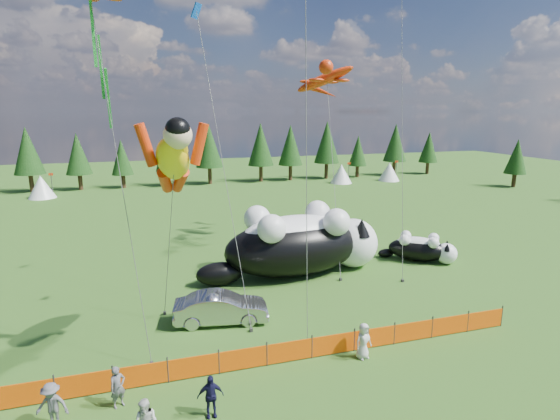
# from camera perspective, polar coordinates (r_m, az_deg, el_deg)

# --- Properties ---
(ground) EXTENTS (160.00, 160.00, 0.00)m
(ground) POSITION_cam_1_polar(r_m,az_deg,el_deg) (22.12, -1.22, -15.28)
(ground) COLOR #17380A
(ground) RESTS_ON ground
(safety_fence) EXTENTS (22.06, 0.06, 1.10)m
(safety_fence) POSITION_cam_1_polar(r_m,az_deg,el_deg) (19.37, 1.27, -17.96)
(safety_fence) COLOR #262626
(safety_fence) RESTS_ON ground
(tree_line) EXTENTS (90.00, 4.00, 8.00)m
(tree_line) POSITION_cam_1_polar(r_m,az_deg,el_deg) (64.35, -12.13, 6.76)
(tree_line) COLOR black
(tree_line) RESTS_ON ground
(festival_tents) EXTENTS (50.00, 3.20, 2.80)m
(festival_tents) POSITION_cam_1_polar(r_m,az_deg,el_deg) (61.67, -1.35, 4.35)
(festival_tents) COLOR white
(festival_tents) RESTS_ON ground
(cat_large) EXTENTS (12.44, 5.09, 4.49)m
(cat_large) POSITION_cam_1_polar(r_m,az_deg,el_deg) (28.37, 2.91, -4.20)
(cat_large) COLOR black
(cat_large) RESTS_ON ground
(cat_small) EXTENTS (4.73, 3.96, 1.97)m
(cat_small) POSITION_cam_1_polar(r_m,az_deg,el_deg) (32.58, 17.99, -4.77)
(cat_small) COLOR black
(cat_small) RESTS_ON ground
(car) EXTENTS (4.87, 2.35, 1.54)m
(car) POSITION_cam_1_polar(r_m,az_deg,el_deg) (22.61, -7.70, -12.56)
(car) COLOR #B2B2B7
(car) RESTS_ON ground
(spectator_a) EXTENTS (0.68, 0.60, 1.56)m
(spectator_a) POSITION_cam_1_polar(r_m,az_deg,el_deg) (17.78, -20.43, -20.86)
(spectator_a) COLOR #57565B
(spectator_a) RESTS_ON ground
(spectator_c) EXTENTS (0.94, 0.51, 1.56)m
(spectator_c) POSITION_cam_1_polar(r_m,az_deg,el_deg) (16.57, -9.07, -22.88)
(spectator_c) COLOR black
(spectator_c) RESTS_ON ground
(spectator_d) EXTENTS (1.17, 0.80, 1.65)m
(spectator_d) POSITION_cam_1_polar(r_m,az_deg,el_deg) (17.63, -27.63, -21.72)
(spectator_d) COLOR #57565B
(spectator_d) RESTS_ON ground
(spectator_e) EXTENTS (0.87, 0.66, 1.59)m
(spectator_e) POSITION_cam_1_polar(r_m,az_deg,el_deg) (19.82, 10.84, -16.46)
(spectator_e) COLOR beige
(spectator_e) RESTS_ON ground
(superhero_kite) EXTENTS (4.31, 6.73, 10.91)m
(superhero_kite) POSITION_cam_1_polar(r_m,az_deg,el_deg) (17.72, -13.79, 6.40)
(superhero_kite) COLOR yellow
(superhero_kite) RESTS_ON ground
(gecko_kite) EXTENTS (7.12, 11.37, 15.08)m
(gecko_kite) POSITION_cam_1_polar(r_m,az_deg,el_deg) (34.04, 5.84, 16.61)
(gecko_kite) COLOR red
(gecko_kite) RESTS_ON ground
(diamond_kite_a) EXTENTS (1.85, 6.11, 16.61)m
(diamond_kite_a) POSITION_cam_1_polar(r_m,az_deg,el_deg) (24.72, -10.57, 22.76)
(diamond_kite_a) COLOR blue
(diamond_kite_a) RESTS_ON ground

